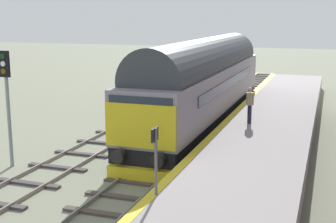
% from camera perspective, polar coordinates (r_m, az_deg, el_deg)
% --- Properties ---
extents(ground_plane, '(140.00, 140.00, 0.00)m').
position_cam_1_polar(ground_plane, '(19.61, 0.11, -5.58)').
color(ground_plane, gray).
rests_on(ground_plane, ground).
extents(track_main, '(2.50, 60.00, 0.15)m').
position_cam_1_polar(track_main, '(19.59, 0.11, -5.43)').
color(track_main, gray).
rests_on(track_main, ground).
extents(track_adjacent_west, '(2.50, 60.00, 0.15)m').
position_cam_1_polar(track_adjacent_west, '(20.99, -9.24, -4.41)').
color(track_adjacent_west, gray).
rests_on(track_adjacent_west, ground).
extents(station_platform, '(4.00, 44.00, 1.01)m').
position_cam_1_polar(station_platform, '(18.65, 10.66, -5.09)').
color(station_platform, '#9B9495').
rests_on(station_platform, ground).
extents(diesel_locomotive, '(2.74, 17.71, 4.68)m').
position_cam_1_polar(diesel_locomotive, '(24.28, 4.39, 3.72)').
color(diesel_locomotive, black).
rests_on(diesel_locomotive, ground).
extents(signal_post_near, '(0.44, 0.22, 4.52)m').
position_cam_1_polar(signal_post_near, '(18.77, -19.08, 2.11)').
color(signal_post_near, gray).
rests_on(signal_post_near, ground).
extents(platform_number_sign, '(0.10, 0.44, 1.87)m').
position_cam_1_polar(platform_number_sign, '(12.52, -1.55, -4.82)').
color(platform_number_sign, slate).
rests_on(platform_number_sign, station_platform).
extents(waiting_passenger, '(0.45, 0.47, 1.64)m').
position_cam_1_polar(waiting_passenger, '(21.37, 9.97, 1.18)').
color(waiting_passenger, '#25273F').
rests_on(waiting_passenger, station_platform).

